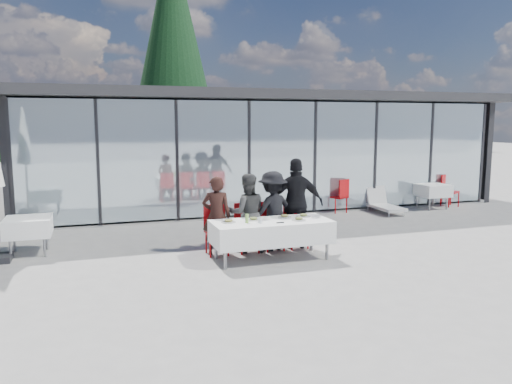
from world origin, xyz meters
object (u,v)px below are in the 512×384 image
diner_chair_d (295,222)px  spare_chair_a (447,189)px  plate_a (229,221)px  juice_bottle (247,218)px  spare_table_left (28,227)px  diner_a (217,216)px  conifer_tree (173,41)px  diner_c (273,211)px  plate_c (285,216)px  dining_table (271,232)px  lounger (383,204)px  diner_chair_a (216,227)px  plate_extra (299,219)px  diner_d (297,203)px  folded_eyeglasses (280,223)px  diner_chair_c (271,223)px  diner_b (247,213)px  spare_table_right (432,190)px  plate_d (304,216)px  diner_chair_b (246,225)px  spare_chair_b (341,194)px  plate_b (253,219)px

diner_chair_d → spare_chair_a: size_ratio=1.00×
plate_a → juice_bottle: size_ratio=1.63×
plate_a → spare_table_left: plate_a is taller
plate_a → juice_bottle: 0.35m
diner_a → diner_chair_d: bearing=-162.2°
plate_a → conifer_tree: bearing=85.0°
diner_c → plate_c: 0.47m
dining_table → juice_bottle: (-0.50, -0.05, 0.30)m
lounger → diner_chair_a: bearing=-153.0°
plate_a → plate_extra: size_ratio=1.00×
diner_d → folded_eyeglasses: 1.18m
diner_chair_c → lounger: diner_chair_c is taller
diner_b → diner_chair_d: size_ratio=1.63×
diner_b → spare_table_right: (6.78, 3.04, -0.24)m
plate_a → juice_bottle: bearing=-23.8°
diner_a → plate_d: diner_a is taller
diner_chair_b → spare_chair_b: size_ratio=1.00×
diner_chair_b → plate_a: (-0.55, -0.66, 0.24)m
spare_table_right → spare_chair_a: bearing=17.6°
diner_chair_d → plate_extra: size_ratio=3.57×
dining_table → lounger: bearing=37.4°
diner_a → diner_chair_b: bearing=-158.4°
plate_a → folded_eyeglasses: 0.96m
juice_bottle → spare_table_right: size_ratio=0.19×
diner_chair_a → plate_d: bearing=-19.8°
lounger → folded_eyeglasses: bearing=-140.4°
plate_a → spare_table_left: bearing=154.1°
plate_c → diner_chair_a: bearing=157.0°
diner_b → diner_chair_d: 1.10m
lounger → conifer_tree: size_ratio=0.13×
dining_table → folded_eyeglasses: bearing=-70.6°
diner_chair_b → diner_chair_c: same height
diner_a → juice_bottle: 0.83m
plate_b → spare_table_right: (6.83, 3.59, -0.22)m
diner_c → diner_chair_c: diner_c is taller
plate_a → spare_table_left: 4.02m
plate_a → diner_c: bearing=28.5°
diner_c → diner_chair_c: bearing=-105.2°
lounger → plate_b: bearing=-145.4°
spare_chair_b → diner_a: bearing=-143.7°
diner_chair_c → spare_chair_b: 4.61m
juice_bottle → spare_chair_a: spare_chair_a is taller
plate_extra → spare_chair_b: size_ratio=0.28×
diner_c → diner_chair_c: 0.28m
diner_a → plate_c: size_ratio=5.71×
spare_table_left → spare_table_right: 11.10m
diner_chair_d → spare_chair_a: bearing=26.4°
dining_table → diner_chair_d: size_ratio=2.32×
diner_chair_b → conifer_tree: conifer_tree is taller
diner_c → spare_table_left: size_ratio=1.88×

